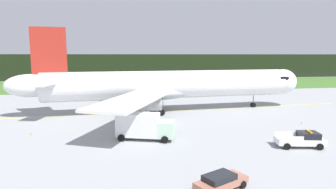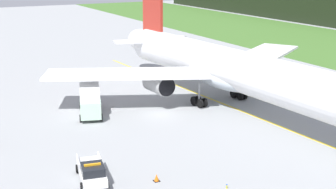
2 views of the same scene
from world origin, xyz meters
name	(u,v)px [view 1 (image 1 of 2)]	position (x,y,z in m)	size (l,w,h in m)	color
ground	(168,123)	(0.00, 0.00, 0.00)	(320.00, 320.00, 0.00)	#96999B
grass_verge	(142,85)	(0.00, 57.91, 0.02)	(320.00, 39.35, 0.04)	#416D2B
distant_tree_line	(137,67)	(0.00, 83.80, 5.47)	(288.00, 7.55, 10.94)	black
taxiway_centerline_main	(171,111)	(2.10, 9.51, 0.00)	(73.07, 0.30, 0.01)	yellow
airliner	(167,85)	(1.35, 9.46, 4.94)	(55.39, 43.98, 15.21)	white
ops_pickup_truck	(302,139)	(13.38, -13.65, 0.90)	(5.64, 3.11, 1.94)	white
catering_truck	(144,126)	(-4.39, -7.72, 1.78)	(7.53, 4.46, 3.49)	#B7DCBF
staff_car	(221,181)	(0.55, -22.00, 0.70)	(4.81, 3.57, 1.30)	#A76A55
apron_cone	(296,132)	(15.99, -8.74, 0.32)	(0.53, 0.53, 0.66)	black
taxiway_edge_light_east	(301,123)	(19.97, -4.19, 0.22)	(0.12, 0.12, 0.41)	yellow
taxiway_edge_light_west	(31,135)	(-18.82, -4.19, 0.26)	(0.12, 0.12, 0.48)	yellow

